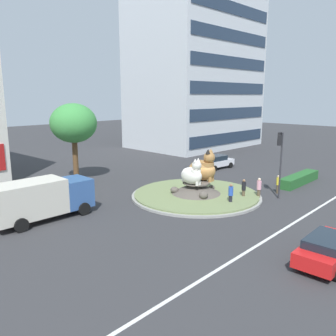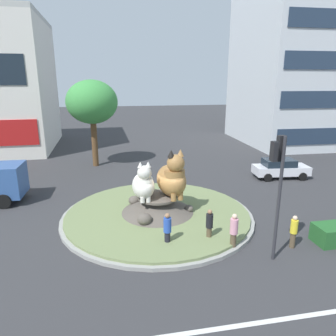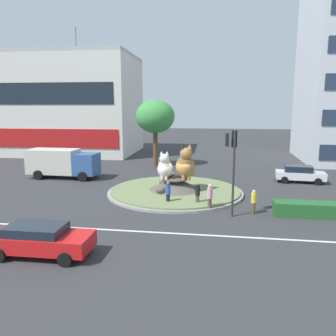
{
  "view_description": "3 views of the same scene",
  "coord_description": "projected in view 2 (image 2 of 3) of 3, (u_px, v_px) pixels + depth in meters",
  "views": [
    {
      "loc": [
        -22.16,
        -17.52,
        8.29
      ],
      "look_at": [
        -0.4,
        2.85,
        2.11
      ],
      "focal_mm": 37.24,
      "sensor_mm": 36.0,
      "label": 1
    },
    {
      "loc": [
        -2.46,
        -16.28,
        7.56
      ],
      "look_at": [
        1.04,
        2.29,
        2.22
      ],
      "focal_mm": 33.31,
      "sensor_mm": 36.0,
      "label": 2
    },
    {
      "loc": [
        3.27,
        -25.95,
        6.88
      ],
      "look_at": [
        -0.69,
        0.72,
        1.9
      ],
      "focal_mm": 35.85,
      "sensor_mm": 36.0,
      "label": 3
    }
  ],
  "objects": [
    {
      "name": "broadleaf_tree_behind_island",
      "position": [
        92.0,
        103.0,
        27.06
      ],
      "size": [
        4.44,
        4.44,
        7.62
      ],
      "color": "brown",
      "rests_on": "ground"
    },
    {
      "name": "roundabout_island",
      "position": [
        157.0,
        211.0,
        17.79
      ],
      "size": [
        10.79,
        10.79,
        1.27
      ],
      "color": "gray",
      "rests_on": "ground"
    },
    {
      "name": "pedestrian_blue_shirt",
      "position": [
        167.0,
        230.0,
        14.38
      ],
      "size": [
        0.36,
        0.36,
        1.72
      ],
      "rotation": [
        0.0,
        0.0,
        2.49
      ],
      "color": "black",
      "rests_on": "ground"
    },
    {
      "name": "cat_statue_white",
      "position": [
        144.0,
        184.0,
        16.98
      ],
      "size": [
        1.37,
        2.21,
        2.2
      ],
      "rotation": [
        0.0,
        0.0,
        -1.53
      ],
      "color": "silver",
      "rests_on": "roundabout_island"
    },
    {
      "name": "pedestrian_yellow_shirt",
      "position": [
        294.0,
        231.0,
        14.39
      ],
      "size": [
        0.33,
        0.33,
        1.61
      ],
      "rotation": [
        0.0,
        0.0,
        1.24
      ],
      "color": "brown",
      "rests_on": "ground"
    },
    {
      "name": "pedestrian_pink_shirt",
      "position": [
        234.0,
        231.0,
        14.14
      ],
      "size": [
        0.36,
        0.36,
        1.8
      ],
      "rotation": [
        0.0,
        0.0,
        3.11
      ],
      "color": "brown",
      "rests_on": "ground"
    },
    {
      "name": "ground_plane",
      "position": [
        158.0,
        217.0,
        17.89
      ],
      "size": [
        160.0,
        160.0,
        0.0
      ],
      "primitive_type": "plane",
      "color": "#333335"
    },
    {
      "name": "pedestrian_black_shirt",
      "position": [
        209.0,
        225.0,
        14.85
      ],
      "size": [
        0.34,
        0.34,
        1.7
      ],
      "rotation": [
        0.0,
        0.0,
        3.23
      ],
      "color": "brown",
      "rests_on": "ground"
    },
    {
      "name": "traffic_light_mast",
      "position": [
        279.0,
        172.0,
        12.66
      ],
      "size": [
        0.71,
        0.57,
        5.44
      ],
      "rotation": [
        0.0,
        0.0,
        1.64
      ],
      "color": "#2D2D33",
      "rests_on": "ground"
    },
    {
      "name": "office_tower",
      "position": [
        330.0,
        31.0,
        36.98
      ],
      "size": [
        20.28,
        14.68,
        26.4
      ],
      "rotation": [
        0.0,
        0.0,
        -0.03
      ],
      "color": "silver",
      "rests_on": "ground"
    },
    {
      "name": "lane_centreline",
      "position": [
        200.0,
        332.0,
        9.71
      ],
      "size": [
        112.0,
        0.2,
        0.01
      ],
      "primitive_type": "cube",
      "color": "silver",
      "rests_on": "ground"
    },
    {
      "name": "cat_statue_tabby",
      "position": [
        172.0,
        178.0,
        17.33
      ],
      "size": [
        1.92,
        3.03,
        2.77
      ],
      "rotation": [
        0.0,
        0.0,
        -1.4
      ],
      "color": "#9E703D",
      "rests_on": "roundabout_island"
    },
    {
      "name": "sedan_on_far_lane",
      "position": [
        280.0,
        168.0,
        24.81
      ],
      "size": [
        4.4,
        2.24,
        1.54
      ],
      "rotation": [
        0.0,
        0.0,
        -0.09
      ],
      "color": "silver",
      "rests_on": "ground"
    }
  ]
}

